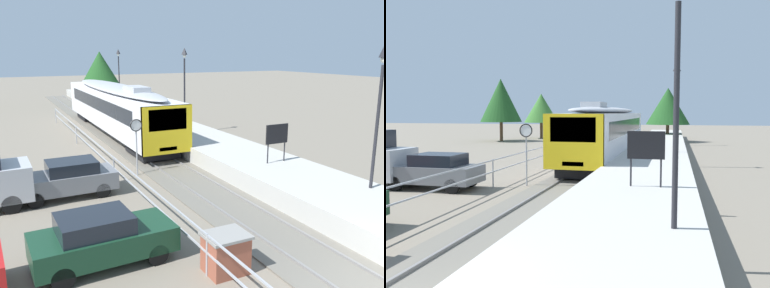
% 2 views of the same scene
% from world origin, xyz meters
% --- Properties ---
extents(ground_plane, '(160.00, 160.00, 0.00)m').
position_xyz_m(ground_plane, '(-3.00, 22.00, 0.00)').
color(ground_plane, slate).
extents(track_rails, '(3.20, 60.00, 0.14)m').
position_xyz_m(track_rails, '(0.00, 22.00, 0.03)').
color(track_rails, '#6B665B').
rests_on(track_rails, ground).
extents(commuter_train, '(2.82, 19.48, 3.74)m').
position_xyz_m(commuter_train, '(0.00, 22.93, 2.15)').
color(commuter_train, silver).
rests_on(commuter_train, track_rails).
extents(station_platform, '(3.90, 60.00, 0.90)m').
position_xyz_m(station_platform, '(3.25, 22.00, 0.45)').
color(station_platform, '#B7B5AD').
rests_on(station_platform, ground).
extents(platform_lamp_near_end, '(0.34, 0.34, 5.35)m').
position_xyz_m(platform_lamp_near_end, '(4.50, 4.32, 4.62)').
color(platform_lamp_near_end, '#232328').
rests_on(platform_lamp_near_end, station_platform).
extents(platform_lamp_mid_platform, '(0.34, 0.34, 5.35)m').
position_xyz_m(platform_lamp_mid_platform, '(4.50, 20.74, 4.62)').
color(platform_lamp_mid_platform, '#232328').
rests_on(platform_lamp_mid_platform, station_platform).
extents(platform_lamp_far_end, '(0.34, 0.34, 5.35)m').
position_xyz_m(platform_lamp_far_end, '(4.50, 37.16, 4.62)').
color(platform_lamp_far_end, '#232328').
rests_on(platform_lamp_far_end, station_platform).
extents(platform_notice_board, '(1.20, 0.08, 1.80)m').
position_xyz_m(platform_notice_board, '(3.58, 8.88, 2.19)').
color(platform_notice_board, '#232328').
rests_on(platform_notice_board, station_platform).
extents(speed_limit_sign, '(0.61, 0.10, 2.81)m').
position_xyz_m(speed_limit_sign, '(-1.96, 12.61, 2.12)').
color(speed_limit_sign, '#9EA0A5').
rests_on(speed_limit_sign, ground).
extents(carpark_fence, '(0.06, 36.06, 1.25)m').
position_xyz_m(carpark_fence, '(-3.30, 12.00, 0.91)').
color(carpark_fence, '#9EA0A5').
rests_on(carpark_fence, ground).
extents(parked_hatchback_grey, '(4.02, 1.80, 1.53)m').
position_xyz_m(parked_hatchback_grey, '(-5.54, 11.04, 0.79)').
color(parked_hatchback_grey, slate).
rests_on(parked_hatchback_grey, ground).
extents(tree_behind_carpark, '(4.73, 4.73, 7.13)m').
position_xyz_m(tree_behind_carpark, '(-14.99, 38.37, 4.66)').
color(tree_behind_carpark, brown).
rests_on(tree_behind_carpark, ground).
extents(tree_behind_station_far, '(4.83, 4.83, 6.03)m').
position_xyz_m(tree_behind_station_far, '(3.61, 41.80, 3.98)').
color(tree_behind_station_far, brown).
rests_on(tree_behind_station_far, ground).
extents(tree_distant_left, '(4.34, 4.34, 5.66)m').
position_xyz_m(tree_distant_left, '(-12.12, 44.13, 3.83)').
color(tree_distant_left, brown).
rests_on(tree_distant_left, ground).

